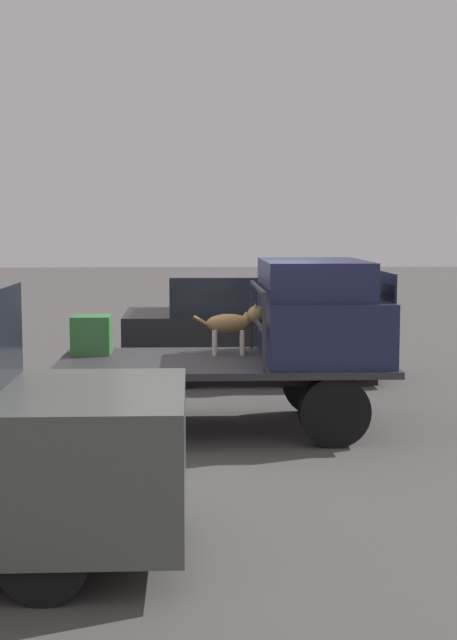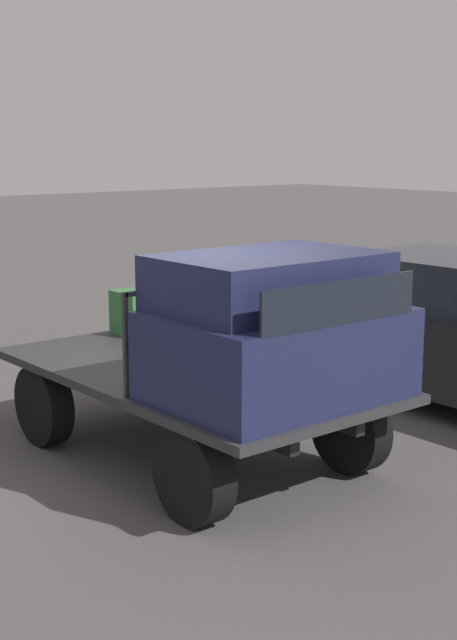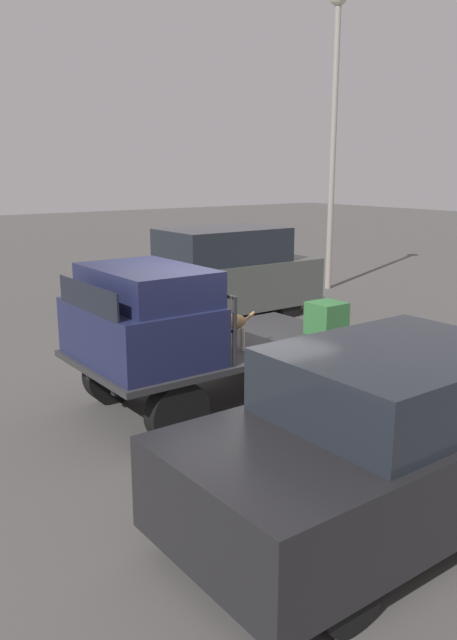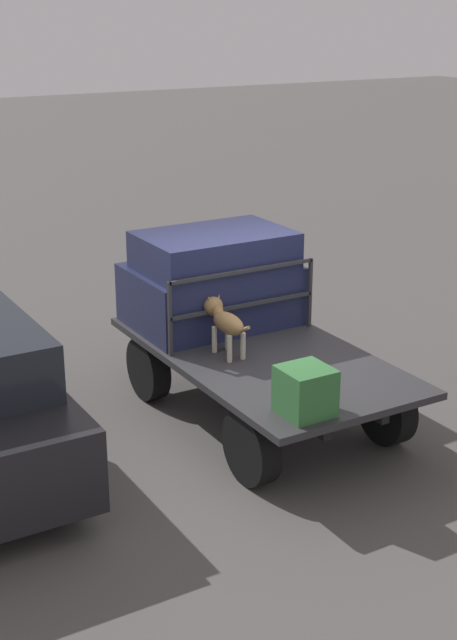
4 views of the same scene
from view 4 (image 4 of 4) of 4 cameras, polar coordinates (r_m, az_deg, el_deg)
The scene contains 6 objects.
ground_plane at distance 10.64m, azimuth 2.06°, elevation -6.30°, with size 80.00×80.00×0.00m, color #514F4C.
flatbed_truck at distance 10.39m, azimuth 2.10°, elevation -3.22°, with size 3.90×2.08×0.85m.
truck_cab at distance 11.06m, azimuth -1.07°, elevation 2.58°, with size 1.42×1.96×1.18m.
truck_headboard at distance 10.43m, azimuth 0.94°, elevation 1.68°, with size 0.04×1.96×0.88m.
dog at distance 10.12m, azimuth -0.30°, elevation 0.01°, with size 0.95×0.24×0.64m.
cargo_crate at distance 8.71m, azimuth 4.94°, elevation -4.55°, with size 0.48×0.48×0.48m.
Camera 4 is at (-8.07, 5.17, 4.62)m, focal length 50.00 mm.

